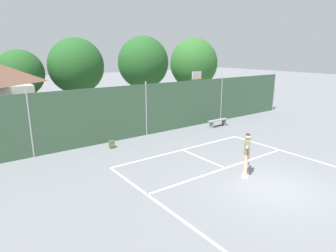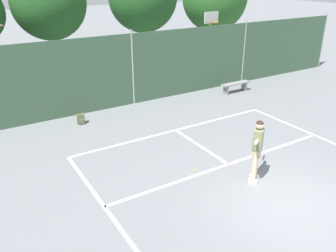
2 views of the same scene
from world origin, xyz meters
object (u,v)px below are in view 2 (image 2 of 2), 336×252
Objects in this scene: tennis_player at (257,145)px; backpack_olive at (81,119)px; basketball_hoop at (210,35)px; courtside_bench at (236,85)px; tennis_ball at (195,170)px.

tennis_player is 7.22m from backpack_olive.
basketball_hoop is 2.22× the size of courtside_bench.
tennis_ball is 0.14× the size of backpack_olive.
basketball_hoop is at bearing 59.14° from tennis_player.
tennis_player reaches higher than backpack_olive.
tennis_player is 8.15m from courtside_bench.
basketball_hoop is 11.07m from tennis_player.
basketball_hoop reaches higher than tennis_ball.
tennis_player is at bearing -47.77° from tennis_ball.
tennis_player is at bearing -127.87° from courtside_bench.
basketball_hoop is at bearing 18.69° from backpack_olive.
backpack_olive is 0.29× the size of courtside_bench.
backpack_olive is at bearing 107.77° from tennis_ball.
courtside_bench reaches higher than tennis_ball.
basketball_hoop is 3.67m from courtside_bench.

